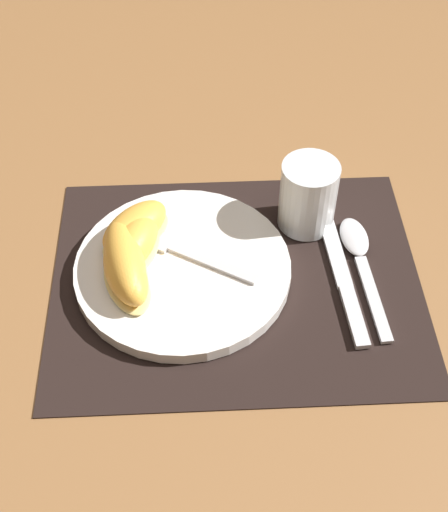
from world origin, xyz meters
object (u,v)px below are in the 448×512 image
(citrus_wedge_3, at_px, (126,275))
(fork, at_px, (176,248))
(plate, at_px, (183,269))
(spoon, at_px, (359,252))
(juice_glass, at_px, (308,199))
(knife, at_px, (343,277))
(citrus_wedge_2, at_px, (125,260))
(citrus_wedge_0, at_px, (135,228))
(citrus_wedge_1, at_px, (135,245))

(citrus_wedge_3, bearing_deg, fork, 43.45)
(plate, height_order, spoon, plate)
(juice_glass, xyz_separation_m, knife, (0.03, -0.10, -0.04))
(citrus_wedge_3, bearing_deg, spoon, 9.72)
(plate, relative_size, fork, 1.50)
(citrus_wedge_2, height_order, citrus_wedge_3, citrus_wedge_2)
(fork, distance_m, citrus_wedge_2, 0.07)
(plate, relative_size, juice_glass, 2.80)
(plate, distance_m, citrus_wedge_0, 0.08)
(spoon, relative_size, fork, 1.12)
(fork, height_order, citrus_wedge_2, citrus_wedge_2)
(juice_glass, bearing_deg, citrus_wedge_0, -171.02)
(knife, relative_size, citrus_wedge_3, 1.95)
(knife, height_order, citrus_wedge_2, citrus_wedge_2)
(plate, relative_size, citrus_wedge_3, 2.33)
(knife, xyz_separation_m, citrus_wedge_3, (-0.25, -0.01, 0.03))
(spoon, xyz_separation_m, citrus_wedge_0, (-0.27, 0.03, 0.03))
(knife, relative_size, citrus_wedge_2, 1.59)
(fork, bearing_deg, citrus_wedge_3, -136.55)
(knife, distance_m, citrus_wedge_2, 0.26)
(citrus_wedge_1, bearing_deg, citrus_wedge_2, -110.53)
(plate, distance_m, juice_glass, 0.18)
(plate, bearing_deg, citrus_wedge_3, -156.09)
(citrus_wedge_3, bearing_deg, juice_glass, 26.11)
(knife, xyz_separation_m, citrus_wedge_2, (-0.25, 0.01, 0.03))
(knife, bearing_deg, citrus_wedge_0, 165.55)
(plate, height_order, citrus_wedge_3, citrus_wedge_3)
(spoon, distance_m, fork, 0.22)
(citrus_wedge_1, xyz_separation_m, citrus_wedge_2, (-0.01, -0.03, 0.00))
(citrus_wedge_0, xyz_separation_m, citrus_wedge_1, (0.00, -0.03, 0.00))
(plate, xyz_separation_m, knife, (0.19, -0.02, -0.01))
(knife, relative_size, spoon, 1.12)
(fork, xyz_separation_m, citrus_wedge_3, (-0.06, -0.05, 0.02))
(juice_glass, distance_m, citrus_wedge_0, 0.21)
(juice_glass, relative_size, citrus_wedge_0, 0.83)
(citrus_wedge_2, bearing_deg, plate, 6.12)
(plate, height_order, citrus_wedge_2, citrus_wedge_2)
(fork, distance_m, citrus_wedge_0, 0.05)
(juice_glass, distance_m, spoon, 0.09)
(fork, bearing_deg, citrus_wedge_2, -151.04)
(juice_glass, height_order, citrus_wedge_3, juice_glass)
(fork, distance_m, citrus_wedge_3, 0.08)
(citrus_wedge_1, height_order, citrus_wedge_2, citrus_wedge_2)
(juice_glass, bearing_deg, spoon, -45.78)
(juice_glass, distance_m, fork, 0.17)
(plate, xyz_separation_m, fork, (-0.01, 0.02, 0.01))
(citrus_wedge_3, bearing_deg, citrus_wedge_1, 79.96)
(juice_glass, xyz_separation_m, citrus_wedge_3, (-0.22, -0.11, -0.01))
(plate, bearing_deg, citrus_wedge_0, 140.56)
(citrus_wedge_0, distance_m, citrus_wedge_2, 0.05)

